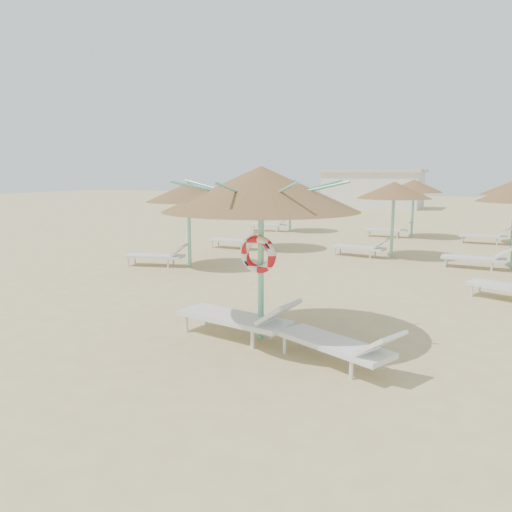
% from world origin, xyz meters
% --- Properties ---
extents(ground, '(120.00, 120.00, 0.00)m').
position_xyz_m(ground, '(0.00, 0.00, 0.00)').
color(ground, tan).
rests_on(ground, ground).
extents(main_palapa, '(3.47, 3.47, 3.11)m').
position_xyz_m(main_palapa, '(0.21, -0.11, 2.71)').
color(main_palapa, '#76CDB0').
rests_on(main_palapa, ground).
extents(lounger_main_a, '(2.43, 1.07, 0.85)m').
position_xyz_m(lounger_main_a, '(-0.11, -0.30, 0.41)').
color(lounger_main_a, silver).
rests_on(lounger_main_a, ground).
extents(lounger_main_b, '(2.20, 1.42, 0.77)m').
position_xyz_m(lounger_main_b, '(1.90, -0.77, 0.37)').
color(lounger_main_b, silver).
rests_on(lounger_main_b, ground).
extents(palapa_field, '(19.37, 14.02, 2.72)m').
position_xyz_m(palapa_field, '(1.12, 10.28, 2.32)').
color(palapa_field, '#76CDB0').
rests_on(palapa_field, ground).
extents(service_hut, '(8.40, 4.40, 3.25)m').
position_xyz_m(service_hut, '(-6.00, 35.00, 1.64)').
color(service_hut, silver).
rests_on(service_hut, ground).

